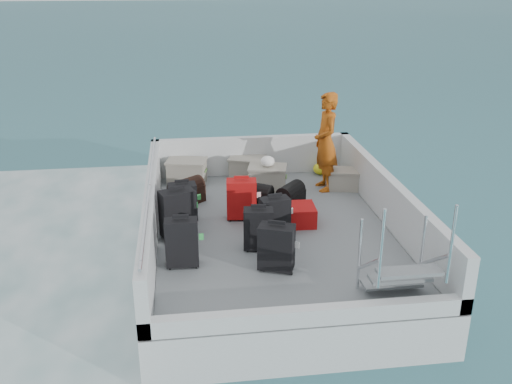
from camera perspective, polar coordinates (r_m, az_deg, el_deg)
ground at (r=8.62m, az=1.65°, el=-7.37°), size 160.00×160.00×0.00m
ferry_hull at (r=8.48m, az=1.67°, el=-5.60°), size 3.60×5.00×0.60m
deck at (r=8.35m, az=1.70°, el=-3.70°), size 3.30×4.70×0.02m
deck_fittings at (r=7.96m, az=4.56°, el=-2.03°), size 3.60×5.00×0.90m
suitcase_0 at (r=7.24m, az=-7.43°, el=-5.10°), size 0.42×0.24×0.64m
suitcase_1 at (r=8.00m, az=-7.83°, el=-2.23°), size 0.53×0.41×0.70m
suitcase_2 at (r=8.53m, az=-7.33°, el=-1.08°), size 0.43×0.28×0.59m
suitcase_4 at (r=7.61m, az=0.24°, el=-3.78°), size 0.42×0.28×0.58m
suitcase_5 at (r=8.54m, az=-1.46°, el=-0.77°), size 0.47×0.31×0.61m
suitcase_6 at (r=7.11m, az=2.06°, el=-5.63°), size 0.50×0.40×0.60m
suitcase_7 at (r=7.99m, az=1.87°, el=-2.55°), size 0.44×0.30×0.58m
suitcase_8 at (r=8.43m, az=3.43°, el=-2.32°), size 0.74×0.51×0.29m
duffel_0 at (r=9.22m, az=-6.97°, el=-0.21°), size 0.63×0.59×0.32m
duffel_1 at (r=8.96m, az=0.08°, el=-0.69°), size 0.56×0.51×0.32m
duffel_2 at (r=8.97m, az=3.46°, el=-0.71°), size 0.54×0.56×0.32m
crate_0 at (r=10.12m, az=-6.92°, el=1.99°), size 0.72×0.57×0.39m
crate_1 at (r=10.28m, az=-0.89°, el=2.37°), size 0.69×0.58×0.36m
crate_2 at (r=9.79m, az=1.15°, el=1.41°), size 0.68×0.54×0.37m
crate_3 at (r=9.88m, az=8.65°, el=1.20°), size 0.59×0.47×0.32m
yellow_bag at (r=10.54m, az=6.49°, el=2.33°), size 0.28×0.26×0.22m
white_bag at (r=9.70m, az=1.16°, el=2.92°), size 0.24×0.24×0.18m
passenger at (r=9.62m, az=6.99°, el=4.98°), size 0.43×0.64×1.67m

